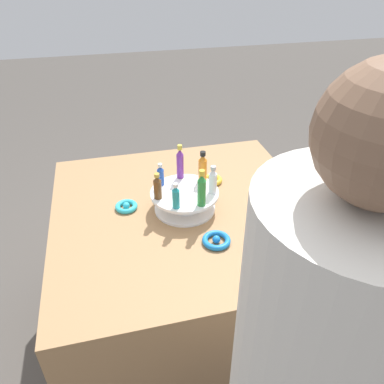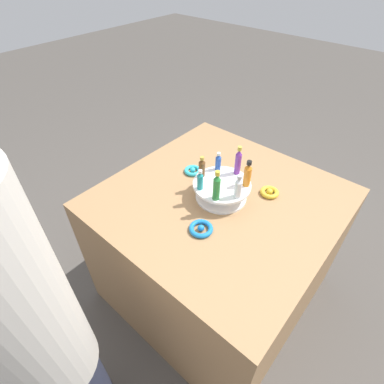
{
  "view_description": "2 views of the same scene",
  "coord_description": "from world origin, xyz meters",
  "px_view_note": "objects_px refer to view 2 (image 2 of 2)",
  "views": [
    {
      "loc": [
        -1.18,
        0.26,
        1.66
      ],
      "look_at": [
        -0.11,
        -0.0,
        0.92
      ],
      "focal_mm": 35.0,
      "sensor_mm": 36.0,
      "label": 1
    },
    {
      "loc": [
        -0.89,
        -0.59,
        1.72
      ],
      "look_at": [
        -0.21,
        -0.0,
        0.94
      ],
      "focal_mm": 28.0,
      "sensor_mm": 36.0,
      "label": 2
    }
  ],
  "objects_px": {
    "bottle_clear": "(238,187)",
    "ribbon_bow_blue": "(201,229)",
    "bottle_green": "(217,186)",
    "bottle_orange": "(247,174)",
    "person_figure": "(43,345)",
    "ribbon_bow_teal": "(193,171)",
    "bottle_brown": "(202,167)",
    "bottle_blue": "(218,162)",
    "bottle_purple": "(238,161)",
    "ribbon_bow_gold": "(269,192)",
    "bottle_teal": "(200,180)",
    "display_stand": "(221,190)"
  },
  "relations": [
    {
      "from": "display_stand",
      "to": "person_figure",
      "type": "xyz_separation_m",
      "value": [
        -0.9,
        -0.01,
        -0.02
      ]
    },
    {
      "from": "bottle_clear",
      "to": "bottle_purple",
      "type": "distance_m",
      "value": 0.17
    },
    {
      "from": "bottle_green",
      "to": "bottle_blue",
      "type": "distance_m",
      "value": 0.21
    },
    {
      "from": "bottle_teal",
      "to": "ribbon_bow_blue",
      "type": "height_order",
      "value": "bottle_teal"
    },
    {
      "from": "bottle_green",
      "to": "bottle_orange",
      "type": "height_order",
      "value": "bottle_green"
    },
    {
      "from": "bottle_orange",
      "to": "bottle_purple",
      "type": "xyz_separation_m",
      "value": [
        0.05,
        0.08,
        0.01
      ]
    },
    {
      "from": "bottle_blue",
      "to": "bottle_brown",
      "type": "xyz_separation_m",
      "value": [
        -0.09,
        0.03,
        0.01
      ]
    },
    {
      "from": "bottle_teal",
      "to": "person_figure",
      "type": "bearing_deg",
      "value": -175.38
    },
    {
      "from": "bottle_blue",
      "to": "ribbon_bow_gold",
      "type": "distance_m",
      "value": 0.29
    },
    {
      "from": "display_stand",
      "to": "bottle_blue",
      "type": "xyz_separation_m",
      "value": [
        0.07,
        0.08,
        0.08
      ]
    },
    {
      "from": "display_stand",
      "to": "bottle_blue",
      "type": "bearing_deg",
      "value": 47.82
    },
    {
      "from": "person_figure",
      "to": "bottle_green",
      "type": "bearing_deg",
      "value": -2.82
    },
    {
      "from": "ribbon_bow_gold",
      "to": "ribbon_bow_teal",
      "type": "relative_size",
      "value": 1.0
    },
    {
      "from": "bottle_blue",
      "to": "ribbon_bow_teal",
      "type": "xyz_separation_m",
      "value": [
        -0.01,
        0.15,
        -0.12
      ]
    },
    {
      "from": "bottle_green",
      "to": "bottle_purple",
      "type": "height_order",
      "value": "same"
    },
    {
      "from": "bottle_brown",
      "to": "person_figure",
      "type": "relative_size",
      "value": 0.07
    },
    {
      "from": "bottle_blue",
      "to": "ribbon_bow_gold",
      "type": "relative_size",
      "value": 1.06
    },
    {
      "from": "bottle_teal",
      "to": "person_figure",
      "type": "xyz_separation_m",
      "value": [
        -0.8,
        -0.06,
        -0.1
      ]
    },
    {
      "from": "bottle_clear",
      "to": "bottle_purple",
      "type": "height_order",
      "value": "bottle_purple"
    },
    {
      "from": "display_stand",
      "to": "ribbon_bow_gold",
      "type": "distance_m",
      "value": 0.24
    },
    {
      "from": "bottle_clear",
      "to": "ribbon_bow_teal",
      "type": "relative_size",
      "value": 1.3
    },
    {
      "from": "bottle_green",
      "to": "bottle_brown",
      "type": "xyz_separation_m",
      "value": [
        0.08,
        0.15,
        -0.02
      ]
    },
    {
      "from": "bottle_green",
      "to": "ribbon_bow_blue",
      "type": "xyz_separation_m",
      "value": [
        -0.13,
        -0.02,
        -0.14
      ]
    },
    {
      "from": "bottle_purple",
      "to": "bottle_brown",
      "type": "distance_m",
      "value": 0.17
    },
    {
      "from": "ribbon_bow_gold",
      "to": "ribbon_bow_blue",
      "type": "distance_m",
      "value": 0.41
    },
    {
      "from": "bottle_clear",
      "to": "person_figure",
      "type": "distance_m",
      "value": 0.88
    },
    {
      "from": "bottle_purple",
      "to": "ribbon_bow_blue",
      "type": "height_order",
      "value": "bottle_purple"
    },
    {
      "from": "bottle_clear",
      "to": "bottle_green",
      "type": "bearing_deg",
      "value": 137.82
    },
    {
      "from": "bottle_purple",
      "to": "bottle_blue",
      "type": "height_order",
      "value": "bottle_purple"
    },
    {
      "from": "display_stand",
      "to": "ribbon_bow_teal",
      "type": "height_order",
      "value": "display_stand"
    },
    {
      "from": "bottle_brown",
      "to": "person_figure",
      "type": "bearing_deg",
      "value": -172.32
    },
    {
      "from": "bottle_brown",
      "to": "ribbon_bow_teal",
      "type": "height_order",
      "value": "bottle_brown"
    },
    {
      "from": "display_stand",
      "to": "bottle_clear",
      "type": "distance_m",
      "value": 0.14
    },
    {
      "from": "bottle_clear",
      "to": "ribbon_bow_blue",
      "type": "distance_m",
      "value": 0.23
    },
    {
      "from": "bottle_brown",
      "to": "ribbon_bow_teal",
      "type": "bearing_deg",
      "value": 57.82
    },
    {
      "from": "person_figure",
      "to": "ribbon_bow_teal",
      "type": "bearing_deg",
      "value": 13.25
    },
    {
      "from": "bottle_clear",
      "to": "ribbon_bow_gold",
      "type": "distance_m",
      "value": 0.24
    },
    {
      "from": "person_figure",
      "to": "bottle_clear",
      "type": "bearing_deg",
      "value": -6.8
    },
    {
      "from": "display_stand",
      "to": "ribbon_bow_blue",
      "type": "relative_size",
      "value": 2.63
    },
    {
      "from": "bottle_clear",
      "to": "bottle_blue",
      "type": "distance_m",
      "value": 0.21
    },
    {
      "from": "display_stand",
      "to": "bottle_teal",
      "type": "xyz_separation_m",
      "value": [
        -0.09,
        0.05,
        0.08
      ]
    },
    {
      "from": "ribbon_bow_teal",
      "to": "bottle_brown",
      "type": "bearing_deg",
      "value": -122.18
    },
    {
      "from": "bottle_green",
      "to": "ribbon_bow_gold",
      "type": "relative_size",
      "value": 1.64
    },
    {
      "from": "bottle_orange",
      "to": "bottle_brown",
      "type": "height_order",
      "value": "bottle_orange"
    },
    {
      "from": "ribbon_bow_teal",
      "to": "ribbon_bow_blue",
      "type": "bearing_deg",
      "value": -134.37
    },
    {
      "from": "bottle_green",
      "to": "bottle_brown",
      "type": "distance_m",
      "value": 0.17
    },
    {
      "from": "bottle_teal",
      "to": "bottle_clear",
      "type": "distance_m",
      "value": 0.17
    },
    {
      "from": "display_stand",
      "to": "bottle_teal",
      "type": "relative_size",
      "value": 2.62
    },
    {
      "from": "bottle_green",
      "to": "bottle_clear",
      "type": "bearing_deg",
      "value": -42.18
    },
    {
      "from": "bottle_blue",
      "to": "display_stand",
      "type": "bearing_deg",
      "value": -132.18
    }
  ]
}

